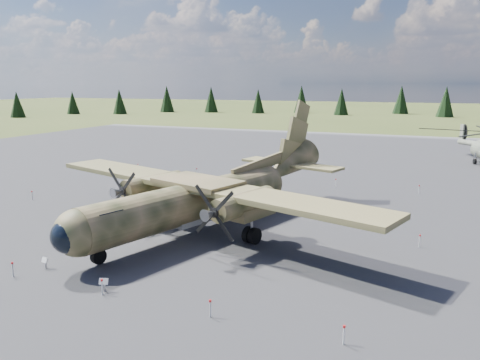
% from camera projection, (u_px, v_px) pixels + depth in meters
% --- Properties ---
extents(ground, '(500.00, 500.00, 0.00)m').
position_uv_depth(ground, '(193.00, 220.00, 36.42)').
color(ground, '#4B5224').
rests_on(ground, ground).
extents(apron, '(120.00, 120.00, 0.04)m').
position_uv_depth(apron, '(241.00, 193.00, 45.49)').
color(apron, '#5F5E63').
rests_on(apron, ground).
extents(transport_plane, '(28.48, 25.39, 9.54)m').
position_uv_depth(transport_plane, '(208.00, 192.00, 33.75)').
color(transport_plane, '#363B20').
rests_on(transport_plane, ground).
extents(info_placard_left, '(0.45, 0.25, 0.68)m').
position_uv_depth(info_placard_left, '(45.00, 261.00, 26.72)').
color(info_placard_left, gray).
rests_on(info_placard_left, ground).
extents(info_placard_right, '(0.50, 0.33, 0.73)m').
position_uv_depth(info_placard_right, '(104.00, 283.00, 23.74)').
color(info_placard_right, gray).
rests_on(info_placard_right, ground).
extents(barrier_fence, '(33.12, 29.62, 0.85)m').
position_uv_depth(barrier_fence, '(188.00, 213.00, 36.42)').
color(barrier_fence, silver).
rests_on(barrier_fence, ground).
extents(treeline, '(278.65, 287.01, 11.00)m').
position_uv_depth(treeline, '(226.00, 172.00, 30.77)').
color(treeline, black).
rests_on(treeline, ground).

